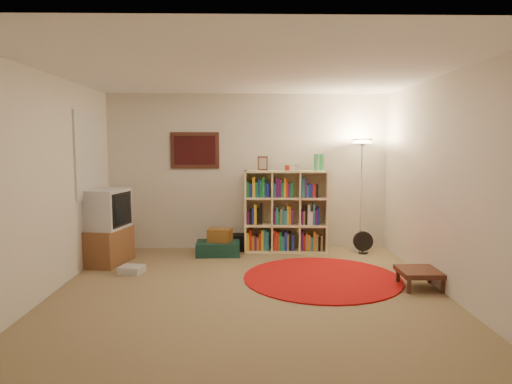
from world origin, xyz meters
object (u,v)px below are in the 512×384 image
at_px(floor_fan, 363,242).
at_px(tv_stand, 106,228).
at_px(bookshelf, 285,213).
at_px(floor_lamp, 362,158).
at_px(suitcase, 218,248).
at_px(side_table, 420,272).

height_order(floor_fan, tv_stand, tv_stand).
bearing_deg(floor_fan, tv_stand, -166.03).
bearing_deg(bookshelf, floor_lamp, 0.63).
distance_m(bookshelf, floor_fan, 1.30).
distance_m(suitcase, side_table, 3.00).
height_order(floor_fan, suitcase, floor_fan).
bearing_deg(side_table, suitcase, 146.45).
xyz_separation_m(floor_lamp, side_table, (0.27, -1.82, -1.29)).
bearing_deg(tv_stand, suitcase, 28.90).
bearing_deg(suitcase, side_table, -35.07).
bearing_deg(suitcase, floor_lamp, 2.58).
xyz_separation_m(bookshelf, floor_lamp, (1.19, -0.06, 0.86)).
relative_size(tv_stand, side_table, 2.16).
relative_size(floor_lamp, suitcase, 2.67).
relative_size(bookshelf, floor_lamp, 0.87).
bearing_deg(side_table, floor_fan, 98.30).
xyz_separation_m(floor_fan, tv_stand, (-3.81, -0.51, 0.34)).
xyz_separation_m(bookshelf, tv_stand, (-2.60, -0.69, -0.11)).
bearing_deg(bookshelf, suitcase, -164.38).
distance_m(bookshelf, floor_lamp, 1.47).
xyz_separation_m(floor_lamp, tv_stand, (-3.79, -0.63, -0.96)).
xyz_separation_m(bookshelf, side_table, (1.46, -1.88, -0.43)).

